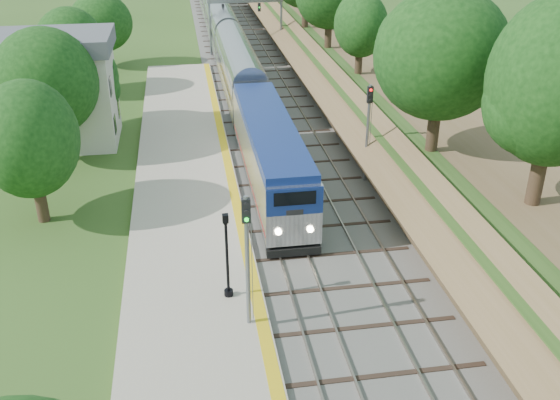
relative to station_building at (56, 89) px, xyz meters
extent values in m
cube|color=#4C4944|center=(16.00, 30.00, -4.03)|extent=(9.50, 170.00, 0.12)
cube|color=gray|center=(13.28, 30.00, -3.89)|extent=(0.08, 170.00, 0.16)
cube|color=gray|center=(14.72, 30.00, -3.89)|extent=(0.08, 170.00, 0.16)
cube|color=gray|center=(17.28, 30.00, -3.89)|extent=(0.08, 170.00, 0.16)
cube|color=gray|center=(18.72, 30.00, -3.89)|extent=(0.08, 170.00, 0.16)
cube|color=#A99B89|center=(8.80, -14.00, -3.90)|extent=(6.40, 68.00, 0.38)
cube|color=gold|center=(11.65, -14.00, -3.70)|extent=(0.55, 68.00, 0.01)
cube|color=brown|center=(25.50, 30.00, -2.59)|extent=(9.00, 170.00, 3.00)
cube|color=brown|center=(21.60, 30.00, -2.79)|extent=(4.47, 170.00, 4.54)
cylinder|color=#332316|center=(24.00, -20.00, 0.22)|extent=(0.60, 0.60, 2.62)
sphere|color=black|center=(24.00, -20.00, 3.79)|extent=(5.70, 5.70, 5.70)
cylinder|color=#332316|center=(24.00, 30.00, 0.22)|extent=(0.60, 0.60, 2.62)
cube|color=beige|center=(0.00, 0.00, -0.69)|extent=(8.00, 6.00, 6.80)
cube|color=#54565C|center=(0.00, 0.00, 3.31)|extent=(8.60, 6.60, 1.20)
cube|color=black|center=(4.01, -1.80, -2.29)|extent=(0.05, 1.10, 1.30)
cube|color=black|center=(4.01, 1.80, -2.29)|extent=(0.05, 1.10, 1.30)
cube|color=black|center=(4.01, -1.80, 0.51)|extent=(0.05, 1.10, 1.30)
cube|color=black|center=(4.01, 1.80, 0.51)|extent=(0.05, 1.10, 1.30)
cylinder|color=slate|center=(12.50, 25.00, -0.99)|extent=(0.24, 0.24, 6.20)
cylinder|color=slate|center=(20.50, 25.00, -0.99)|extent=(0.24, 0.24, 6.20)
cube|color=slate|center=(16.50, 25.00, 1.86)|extent=(8.40, 0.25, 0.50)
cube|color=black|center=(14.00, 24.85, 1.11)|extent=(0.30, 0.20, 0.90)
cube|color=black|center=(18.00, 24.85, 1.11)|extent=(0.30, 0.20, 0.90)
cylinder|color=#332316|center=(2.00, -4.00, -2.86)|extent=(0.60, 0.60, 2.45)
sphere|color=black|center=(2.00, -4.00, 0.46)|extent=(5.32, 5.32, 5.32)
cylinder|color=#332316|center=(2.00, 12.00, -2.86)|extent=(0.60, 0.60, 2.45)
sphere|color=black|center=(2.00, 12.00, 0.46)|extent=(5.32, 5.32, 5.32)
cube|color=black|center=(14.00, -10.45, -3.52)|extent=(2.63, 16.46, 0.57)
cube|color=#B7BAC1|center=(14.00, -10.45, -1.62)|extent=(2.86, 17.14, 3.24)
cube|color=navy|center=(14.00, -10.45, 0.21)|extent=(2.74, 16.46, 0.42)
cube|color=navy|center=(14.00, -19.06, -0.71)|extent=(2.83, 0.10, 1.43)
cube|color=black|center=(14.00, -19.10, -0.52)|extent=(2.10, 0.06, 0.71)
cube|color=maroon|center=(14.00, -10.45, -2.71)|extent=(2.88, 16.80, 0.10)
cube|color=#B7BAC1|center=(14.00, 8.24, -1.95)|extent=(2.86, 19.05, 3.71)
cube|color=#B7BAC1|center=(14.00, 27.89, -1.95)|extent=(2.86, 19.05, 3.71)
cube|color=#B7BAC1|center=(14.00, 47.54, -1.95)|extent=(2.86, 19.05, 3.71)
cylinder|color=black|center=(10.41, -22.09, -3.57)|extent=(0.41, 0.41, 0.28)
cylinder|color=black|center=(10.41, -22.09, -1.74)|extent=(0.13, 0.13, 3.66)
cube|color=black|center=(10.41, -22.09, 0.28)|extent=(0.27, 0.27, 0.38)
cube|color=silver|center=(10.41, -22.09, 0.28)|extent=(0.19, 0.19, 0.28)
cylinder|color=slate|center=(11.10, -24.20, -0.69)|extent=(0.19, 0.19, 6.03)
cube|color=black|center=(11.10, -24.20, 1.70)|extent=(0.35, 0.23, 1.04)
cylinder|color=#0CE526|center=(11.10, -24.34, 1.70)|extent=(0.17, 0.06, 0.17)
cylinder|color=slate|center=(20.20, -10.38, -0.82)|extent=(0.18, 0.18, 6.31)
cube|color=black|center=(20.20, -10.38, 1.73)|extent=(0.35, 0.22, 1.02)
cylinder|color=#FF0C0C|center=(20.20, -10.51, 1.73)|extent=(0.16, 0.06, 0.16)
camera|label=1|loc=(9.00, -45.66, 12.98)|focal=40.00mm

